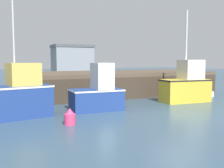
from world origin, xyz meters
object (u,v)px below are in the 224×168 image
(mooring_buoy_foreground, at_px, (70,117))
(fishing_boat_near_left, at_px, (16,95))
(rowboat, at_px, (201,94))
(fishing_boat_mid, at_px, (186,85))
(fishing_boat_near_right, at_px, (98,93))

(mooring_buoy_foreground, bearing_deg, fishing_boat_near_left, 129.26)
(rowboat, relative_size, mooring_buoy_foreground, 2.79)
(fishing_boat_near_left, bearing_deg, mooring_buoy_foreground, -50.74)
(fishing_boat_near_left, xyz_separation_m, mooring_buoy_foreground, (1.85, -2.27, -0.73))
(fishing_boat_mid, bearing_deg, rowboat, 27.61)
(fishing_boat_near_left, bearing_deg, rowboat, 7.27)
(fishing_boat_near_left, distance_m, fishing_boat_mid, 10.20)
(fishing_boat_near_left, distance_m, mooring_buoy_foreground, 3.02)
(fishing_boat_near_right, height_order, rowboat, fishing_boat_near_right)
(mooring_buoy_foreground, bearing_deg, rowboat, 19.68)
(fishing_boat_mid, distance_m, rowboat, 3.00)
(fishing_boat_near_left, distance_m, rowboat, 12.87)
(fishing_boat_mid, relative_size, mooring_buoy_foreground, 8.48)
(fishing_boat_near_left, relative_size, fishing_boat_mid, 0.92)
(fishing_boat_near_right, distance_m, rowboat, 8.81)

